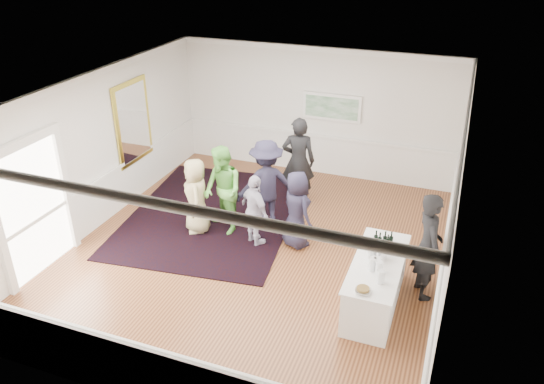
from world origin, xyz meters
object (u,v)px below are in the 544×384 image
at_px(guest_green, 223,191).
at_px(guest_lilac, 255,211).
at_px(guest_dark_a, 266,184).
at_px(ice_bucket, 380,252).
at_px(serving_table, 376,283).
at_px(bartender, 428,246).
at_px(guest_navy, 297,210).
at_px(guest_dark_b, 298,161).
at_px(nut_bowl, 363,290).
at_px(guest_tan, 196,196).

bearing_deg(guest_green, guest_lilac, 20.39).
height_order(guest_dark_a, ice_bucket, guest_dark_a).
relative_size(serving_table, bartender, 1.08).
xyz_separation_m(guest_dark_a, guest_navy, (0.84, -0.53, -0.16)).
relative_size(guest_dark_b, guest_navy, 1.29).
xyz_separation_m(bartender, guest_lilac, (-3.31, 0.47, -0.22)).
bearing_deg(guest_lilac, guest_dark_b, -60.74).
distance_m(bartender, nut_bowl, 1.65).
relative_size(guest_lilac, ice_bucket, 5.71).
distance_m(serving_table, guest_lilac, 2.82).
bearing_deg(ice_bucket, nut_bowl, -93.75).
bearing_deg(guest_lilac, guest_tan, 33.60).
bearing_deg(serving_table, nut_bowl, -94.57).
distance_m(guest_dark_a, ice_bucket, 3.16).
xyz_separation_m(serving_table, guest_lilac, (-2.59, 1.06, 0.32)).
bearing_deg(guest_dark_b, guest_green, 46.28).
relative_size(bartender, ice_bucket, 7.38).
bearing_deg(bartender, guest_navy, 50.80).
height_order(guest_dark_a, guest_dark_b, guest_dark_b).
bearing_deg(guest_dark_a, guest_green, 0.67).
relative_size(guest_dark_a, nut_bowl, 7.74).
xyz_separation_m(serving_table, guest_dark_b, (-2.36, 3.05, 0.59)).
distance_m(ice_bucket, nut_bowl, 0.99).
bearing_deg(nut_bowl, serving_table, 85.43).
relative_size(guest_tan, guest_dark_b, 0.79).
bearing_deg(guest_navy, bartender, -158.12).
xyz_separation_m(guest_dark_b, guest_navy, (0.54, -1.75, -0.23)).
bearing_deg(guest_dark_b, guest_dark_a, 63.13).
bearing_deg(bartender, guest_lilac, 58.45).
bearing_deg(guest_green, nut_bowl, 4.00).
xyz_separation_m(guest_dark_a, nut_bowl, (2.59, -2.70, -0.08)).
distance_m(guest_dark_b, nut_bowl, 4.54).
distance_m(guest_tan, guest_green, 0.56).
xyz_separation_m(guest_lilac, guest_dark_b, (0.23, 1.99, 0.27)).
distance_m(serving_table, guest_navy, 2.27).
bearing_deg(guest_dark_b, ice_bucket, 115.54).
xyz_separation_m(guest_green, guest_dark_b, (1.03, 1.75, 0.09)).
xyz_separation_m(guest_navy, ice_bucket, (1.81, -1.18, 0.16)).
xyz_separation_m(serving_table, guest_dark_a, (-2.65, 1.84, 0.53)).
height_order(ice_bucket, nut_bowl, ice_bucket).
xyz_separation_m(guest_tan, guest_lilac, (1.31, -0.05, -0.06)).
xyz_separation_m(guest_tan, guest_navy, (2.09, 0.19, -0.01)).
bearing_deg(serving_table, guest_navy, 144.33).
bearing_deg(guest_dark_a, guest_tan, -5.25).
bearing_deg(bartender, nut_bowl, 128.13).
relative_size(guest_tan, nut_bowl, 6.51).
relative_size(guest_navy, ice_bucket, 6.08).
bearing_deg(guest_dark_b, bartender, 128.03).
bearing_deg(bartender, ice_bucket, 99.39).
xyz_separation_m(guest_navy, nut_bowl, (1.75, -2.17, 0.09)).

